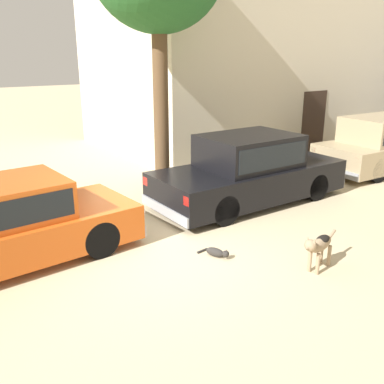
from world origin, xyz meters
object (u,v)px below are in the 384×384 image
(parked_sedan_nearest, at_px, (8,224))
(stray_dog_tan, at_px, (319,245))
(parked_sedan_second, at_px, (249,170))
(stray_cat, at_px, (217,252))
(parked_sedan_third, at_px, (383,144))

(parked_sedan_nearest, xyz_separation_m, stray_dog_tan, (3.96, -3.03, -0.25))
(parked_sedan_second, bearing_deg, stray_dog_tan, -112.58)
(parked_sedan_nearest, height_order, parked_sedan_second, parked_sedan_second)
(parked_sedan_second, bearing_deg, stray_cat, -141.79)
(parked_sedan_nearest, xyz_separation_m, parked_sedan_third, (10.37, 0.06, 0.10))
(parked_sedan_nearest, relative_size, parked_sedan_third, 0.97)
(parked_sedan_third, relative_size, stray_dog_tan, 4.58)
(stray_dog_tan, bearing_deg, stray_cat, -63.38)
(parked_sedan_third, xyz_separation_m, stray_dog_tan, (-6.40, -3.09, -0.35))
(parked_sedan_nearest, height_order, stray_cat, parked_sedan_nearest)
(parked_sedan_second, distance_m, stray_dog_tan, 3.40)
(parked_sedan_third, height_order, stray_cat, parked_sedan_third)
(parked_sedan_nearest, bearing_deg, parked_sedan_third, -3.95)
(stray_cat, bearing_deg, parked_sedan_nearest, -143.47)
(parked_sedan_second, height_order, parked_sedan_third, parked_sedan_second)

